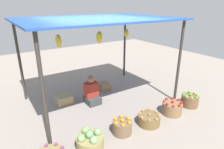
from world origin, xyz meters
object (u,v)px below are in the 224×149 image
at_px(basket_oranges, 122,127).
at_px(wooden_crate_stacked_rear, 104,86).
at_px(basket_red_apples, 172,108).
at_px(basket_green_apples, 190,100).
at_px(vendor_person, 92,93).
at_px(basket_potatoes, 149,119).
at_px(wooden_crate_near_vendor, 64,99).
at_px(basket_cabbages, 90,141).

height_order(basket_oranges, wooden_crate_stacked_rear, basket_oranges).
bearing_deg(basket_red_apples, basket_green_apples, 0.44).
xyz_separation_m(vendor_person, basket_potatoes, (0.60, -1.58, -0.18)).
height_order(basket_red_apples, wooden_crate_near_vendor, basket_red_apples).
xyz_separation_m(basket_potatoes, wooden_crate_near_vendor, (-1.24, 1.96, -0.01)).
xyz_separation_m(basket_oranges, basket_red_apples, (1.46, -0.06, 0.00)).
bearing_deg(wooden_crate_stacked_rear, basket_oranges, -110.90).
bearing_deg(basket_red_apples, basket_potatoes, -178.97).
height_order(basket_oranges, basket_green_apples, basket_green_apples).
relative_size(basket_green_apples, wooden_crate_near_vendor, 1.07).
height_order(basket_red_apples, basket_green_apples, basket_green_apples).
bearing_deg(basket_cabbages, wooden_crate_stacked_rear, 53.62).
height_order(basket_cabbages, basket_red_apples, basket_cabbages).
bearing_deg(vendor_person, wooden_crate_stacked_rear, 38.72).
bearing_deg(vendor_person, basket_potatoes, -69.05).
distance_m(vendor_person, basket_oranges, 1.51).
height_order(basket_cabbages, wooden_crate_near_vendor, basket_cabbages).
bearing_deg(basket_potatoes, wooden_crate_near_vendor, 122.23).
bearing_deg(basket_green_apples, basket_red_apples, -179.56).
xyz_separation_m(basket_cabbages, basket_potatoes, (1.44, -0.05, -0.04)).
relative_size(vendor_person, basket_potatoes, 1.58).
bearing_deg(basket_potatoes, vendor_person, 110.95).
distance_m(vendor_person, basket_cabbages, 1.75).
relative_size(basket_cabbages, basket_green_apples, 1.18).
height_order(basket_green_apples, wooden_crate_near_vendor, basket_green_apples).
distance_m(vendor_person, basket_red_apples, 2.09).
distance_m(vendor_person, basket_green_apples, 2.59).
distance_m(basket_potatoes, wooden_crate_near_vendor, 2.32).
bearing_deg(wooden_crate_near_vendor, basket_oranges, -73.78).
xyz_separation_m(basket_cabbages, basket_oranges, (0.75, 0.02, -0.00)).
bearing_deg(basket_oranges, vendor_person, 86.85).
height_order(wooden_crate_near_vendor, wooden_crate_stacked_rear, wooden_crate_near_vendor).
distance_m(basket_cabbages, wooden_crate_near_vendor, 1.93).
distance_m(vendor_person, wooden_crate_stacked_rear, 0.93).
bearing_deg(wooden_crate_near_vendor, basket_red_apples, -44.06).
distance_m(basket_oranges, basket_potatoes, 0.69).
bearing_deg(basket_oranges, wooden_crate_stacked_rear, 69.10).
distance_m(basket_cabbages, basket_potatoes, 1.44).
xyz_separation_m(vendor_person, wooden_crate_near_vendor, (-0.63, 0.39, -0.19)).
relative_size(basket_potatoes, basket_green_apples, 1.14).
bearing_deg(wooden_crate_near_vendor, vendor_person, -31.34).
relative_size(basket_cabbages, wooden_crate_stacked_rear, 1.42).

